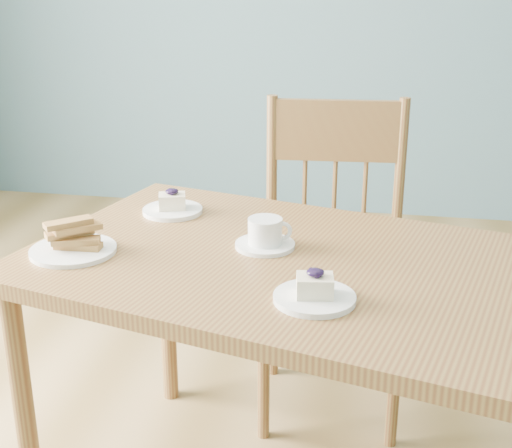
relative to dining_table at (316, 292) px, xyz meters
name	(u,v)px	position (x,y,z in m)	size (l,w,h in m)	color
dining_table	(316,292)	(0.00, 0.00, 0.00)	(1.49, 1.07, 0.72)	olive
dining_chair	(332,259)	(0.00, 0.55, -0.15)	(0.48, 0.46, 0.98)	olive
cheesecake_plate_near	(315,293)	(0.02, -0.19, 0.09)	(0.17, 0.17, 0.07)	white
cheesecake_plate_far	(172,207)	(-0.42, 0.28, 0.09)	(0.16, 0.16, 0.07)	white
coffee_cup	(266,235)	(-0.13, 0.08, 0.10)	(0.14, 0.14, 0.07)	white
biscotti_plate	(72,243)	(-0.57, -0.04, 0.10)	(0.20, 0.20, 0.08)	white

